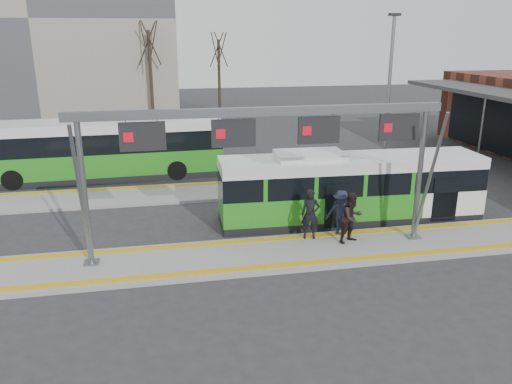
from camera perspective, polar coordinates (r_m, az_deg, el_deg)
ground at (r=18.30m, az=2.44°, el=-7.25°), size 120.00×120.00×0.00m
platform_main at (r=18.26m, az=2.45°, el=-7.04°), size 22.00×3.00×0.15m
platform_second at (r=25.30m, az=-10.68°, el=-0.24°), size 20.00×3.00×0.15m
tactile_main at (r=18.23m, az=2.45°, el=-6.80°), size 22.00×2.65×0.02m
tactile_second at (r=26.38m, az=-10.73°, el=0.68°), size 20.00×0.35×0.02m
gantry at (r=17.12m, az=1.29°, el=6.19°), size 13.00×1.68×5.20m
apartment_block at (r=53.12m, az=-23.16°, el=17.87°), size 24.50×12.50×18.40m
hero_bus at (r=21.63m, az=10.68°, el=0.40°), size 11.24×2.72×3.07m
bg_bus_green at (r=28.82m, az=-17.06°, el=4.60°), size 13.02×3.23×3.23m
passenger_a at (r=19.15m, az=6.23°, el=-2.55°), size 0.79×0.60×1.95m
passenger_b at (r=19.04m, az=10.92°, el=-2.89°), size 1.16×1.06×1.95m
passenger_c at (r=19.65m, az=9.68°, el=-2.38°), size 1.35×1.15×1.81m
tree_left at (r=45.27m, az=-12.14°, el=16.23°), size 1.40×1.40×9.14m
tree_mid at (r=51.05m, az=-4.29°, el=15.87°), size 1.40×1.40×8.21m
lamp_east at (r=24.26m, az=14.80°, el=9.54°), size 0.50×0.25×8.58m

